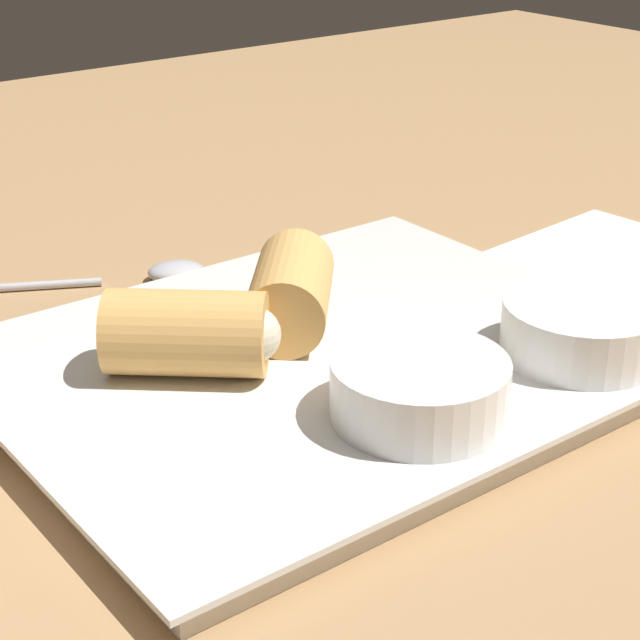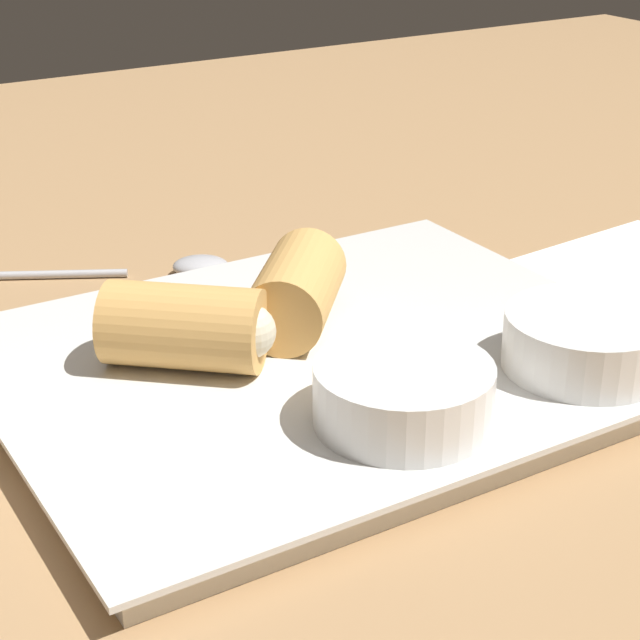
{
  "view_description": "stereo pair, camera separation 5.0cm",
  "coord_description": "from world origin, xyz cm",
  "px_view_note": "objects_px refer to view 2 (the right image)",
  "views": [
    {
      "loc": [
        29.87,
        39.8,
        26.74
      ],
      "look_at": [
        1.68,
        2.92,
        5.1
      ],
      "focal_mm": 60.0,
      "sensor_mm": 36.0,
      "label": 1
    },
    {
      "loc": [
        25.74,
        42.62,
        26.74
      ],
      "look_at": [
        1.68,
        2.92,
        5.1
      ],
      "focal_mm": 60.0,
      "sensor_mm": 36.0,
      "label": 2
    }
  ],
  "objects_px": {
    "dipping_bowl_near": "(403,391)",
    "spoon": "(171,268)",
    "dipping_bowl_far": "(586,339)",
    "serving_plate": "(320,363)"
  },
  "relations": [
    {
      "from": "dipping_bowl_far",
      "to": "dipping_bowl_near",
      "type": "bearing_deg",
      "value": -1.56
    },
    {
      "from": "dipping_bowl_far",
      "to": "spoon",
      "type": "relative_size",
      "value": 0.52
    },
    {
      "from": "serving_plate",
      "to": "dipping_bowl_far",
      "type": "xyz_separation_m",
      "value": [
        -0.1,
        0.08,
        0.02
      ]
    },
    {
      "from": "serving_plate",
      "to": "dipping_bowl_far",
      "type": "height_order",
      "value": "dipping_bowl_far"
    },
    {
      "from": "serving_plate",
      "to": "dipping_bowl_far",
      "type": "relative_size",
      "value": 4.06
    },
    {
      "from": "dipping_bowl_near",
      "to": "spoon",
      "type": "bearing_deg",
      "value": -88.93
    },
    {
      "from": "dipping_bowl_far",
      "to": "spoon",
      "type": "distance_m",
      "value": 0.26
    },
    {
      "from": "serving_plate",
      "to": "dipping_bowl_near",
      "type": "height_order",
      "value": "dipping_bowl_near"
    },
    {
      "from": "dipping_bowl_near",
      "to": "spoon",
      "type": "distance_m",
      "value": 0.24
    },
    {
      "from": "dipping_bowl_far",
      "to": "serving_plate",
      "type": "bearing_deg",
      "value": -39.42
    }
  ]
}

